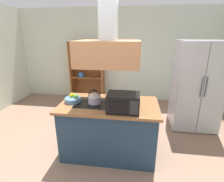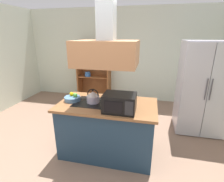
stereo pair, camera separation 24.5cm
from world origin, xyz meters
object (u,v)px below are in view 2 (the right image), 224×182
(dish_cabinet, at_px, (94,74))
(microwave, at_px, (120,103))
(cutting_board, at_px, (122,101))
(fruit_bowl, at_px, (73,98))
(kettle, at_px, (93,97))
(refrigerator, at_px, (202,88))

(dish_cabinet, xyz_separation_m, microwave, (1.31, -2.74, 0.25))
(cutting_board, relative_size, fruit_bowl, 1.28)
(microwave, height_order, fruit_bowl, microwave)
(fruit_bowl, bearing_deg, kettle, -0.62)
(microwave, relative_size, fruit_bowl, 1.73)
(refrigerator, height_order, microwave, refrigerator)
(microwave, bearing_deg, kettle, 154.78)
(cutting_board, relative_size, microwave, 0.74)
(kettle, bearing_deg, fruit_bowl, 179.38)
(refrigerator, distance_m, fruit_bowl, 2.56)
(cutting_board, xyz_separation_m, fruit_bowl, (-0.82, -0.14, 0.03))
(dish_cabinet, distance_m, microwave, 3.04)
(refrigerator, xyz_separation_m, fruit_bowl, (-2.28, -1.16, 0.02))
(dish_cabinet, relative_size, cutting_board, 5.17)
(kettle, bearing_deg, microwave, -25.22)
(kettle, relative_size, cutting_board, 0.68)
(dish_cabinet, xyz_separation_m, kettle, (0.83, -2.51, 0.22))
(kettle, xyz_separation_m, microwave, (0.48, -0.22, 0.03))
(microwave, bearing_deg, fruit_bowl, 164.77)
(microwave, bearing_deg, dish_cabinet, 115.50)
(dish_cabinet, bearing_deg, kettle, -71.76)
(fruit_bowl, bearing_deg, dish_cabinet, 100.51)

